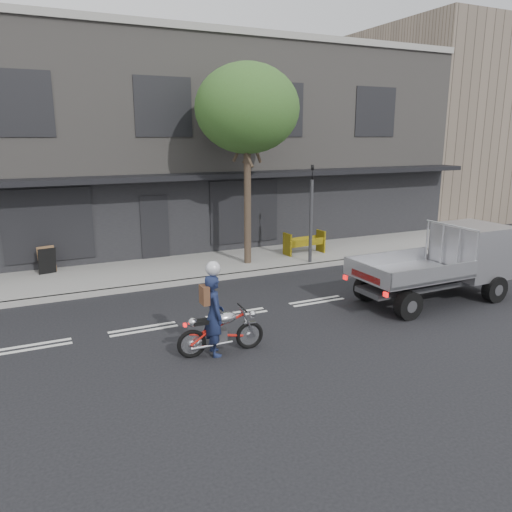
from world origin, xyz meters
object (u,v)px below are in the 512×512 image
Objects in this scene: rider at (214,315)px; construction_barrier at (307,243)px; traffic_light_pole at (311,219)px; motorcycle at (221,330)px; sandwich_board at (47,261)px; street_tree at (247,109)px; flatbed_ute at (461,255)px.

rider is 1.11× the size of construction_barrier.
rider is at bearing -136.11° from traffic_light_pole.
motorcycle is at bearing -86.01° from rider.
traffic_light_pole reaches higher than sandwich_board.
street_tree is 3.93× the size of rider.
construction_barrier is at bearing 64.14° from traffic_light_pole.
street_tree is at bearing -25.83° from rider.
flatbed_ute reaches higher than sandwich_board.
sandwich_board is at bearing 165.19° from traffic_light_pole.
motorcycle is (-3.40, -6.19, -4.78)m from street_tree.
traffic_light_pole is 2.04× the size of rider.
construction_barrier reaches higher than sandwich_board.
construction_barrier is (-1.63, 5.61, -0.62)m from flatbed_ute.
sandwich_board is at bearing 115.43° from motorcycle.
street_tree reaches higher than motorcycle.
construction_barrier is (0.47, 0.96, -1.07)m from traffic_light_pole.
construction_barrier is at bearing 105.49° from flatbed_ute.
traffic_light_pole reaches higher than flatbed_ute.
rider is at bearing -119.84° from street_tree.
flatbed_ute is 5.87m from construction_barrier.
flatbed_ute is (2.09, -4.64, -0.45)m from traffic_light_pole.
motorcycle is 8.11m from sandwich_board.
traffic_light_pole is at bearing -115.86° from construction_barrier.
rider reaches higher than construction_barrier.
traffic_light_pole is at bearing 113.59° from flatbed_ute.
street_tree is 1.47× the size of flatbed_ute.
rider is 7.68m from flatbed_ute.
traffic_light_pole is 5.11m from flatbed_ute.
traffic_light_pole is 1.51m from construction_barrier.
street_tree reaches higher than traffic_light_pole.
rider is 8.06m from sandwich_board.
street_tree is 5.31m from construction_barrier.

